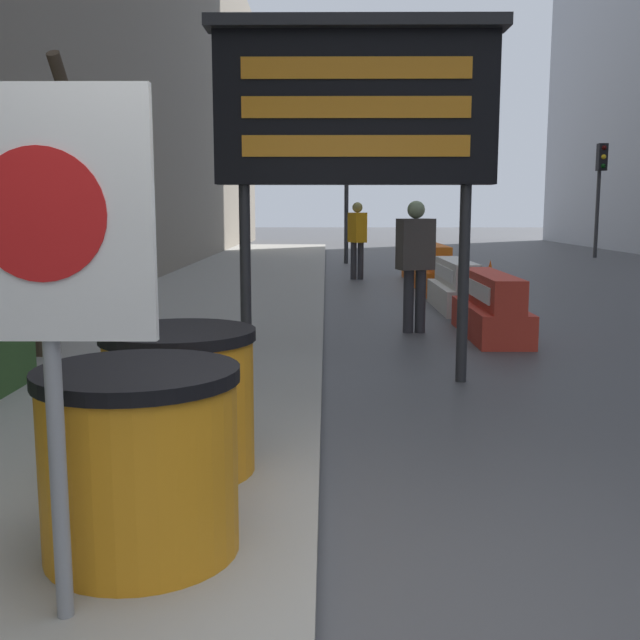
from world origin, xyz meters
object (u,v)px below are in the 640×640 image
at_px(message_board, 356,108).
at_px(traffic_cone_near, 490,277).
at_px(barrel_drum_foreground, 140,460).
at_px(traffic_light_far_side, 600,175).
at_px(pedestrian_passerby, 415,255).
at_px(jersey_barrier_white, 456,288).
at_px(jersey_barrier_red_striped, 491,309).
at_px(jersey_barrier_orange_near, 419,265).
at_px(jersey_barrier_orange_far, 434,272).
at_px(barrel_drum_middle, 180,400).
at_px(pedestrian_worker, 357,234).
at_px(warning_sign, 44,250).
at_px(traffic_light_near_curb, 347,167).

height_order(message_board, traffic_cone_near, message_board).
distance_m(barrel_drum_foreground, traffic_light_far_side, 23.21).
bearing_deg(barrel_drum_foreground, pedestrian_passerby, 73.47).
height_order(jersey_barrier_white, traffic_light_far_side, traffic_light_far_side).
xyz_separation_m(jersey_barrier_red_striped, jersey_barrier_orange_near, (0.00, 7.30, -0.00)).
height_order(jersey_barrier_red_striped, traffic_cone_near, jersey_barrier_red_striped).
height_order(jersey_barrier_red_striped, jersey_barrier_orange_far, jersey_barrier_orange_far).
bearing_deg(barrel_drum_middle, traffic_cone_near, 68.73).
bearing_deg(traffic_cone_near, message_board, -111.19).
xyz_separation_m(message_board, jersey_barrier_red_striped, (1.78, 2.45, -2.09)).
relative_size(traffic_light_far_side, pedestrian_worker, 2.10).
xyz_separation_m(warning_sign, traffic_light_near_curb, (1.51, 18.93, 1.29)).
bearing_deg(jersey_barrier_orange_far, traffic_light_far_side, 56.68).
bearing_deg(barrel_drum_middle, traffic_light_near_curb, 85.47).
bearing_deg(warning_sign, traffic_light_near_curb, 85.45).
distance_m(barrel_drum_foreground, pedestrian_passerby, 6.72).
distance_m(barrel_drum_foreground, warning_sign, 1.07).
height_order(jersey_barrier_white, jersey_barrier_orange_near, jersey_barrier_orange_near).
bearing_deg(jersey_barrier_orange_near, barrel_drum_foreground, -101.84).
xyz_separation_m(barrel_drum_foreground, traffic_light_near_curb, (1.35, 18.38, 2.20)).
bearing_deg(traffic_cone_near, barrel_drum_middle, -111.27).
bearing_deg(jersey_barrier_orange_near, jersey_barrier_white, -90.00).
relative_size(traffic_cone_near, pedestrian_worker, 0.37).
xyz_separation_m(warning_sign, pedestrian_worker, (1.62, 14.19, -0.43)).
distance_m(warning_sign, jersey_barrier_white, 9.74).
xyz_separation_m(jersey_barrier_red_striped, jersey_barrier_orange_far, (0.00, 4.87, 0.05)).
xyz_separation_m(warning_sign, message_board, (1.19, 4.23, 1.00)).
bearing_deg(message_board, barrel_drum_foreground, -105.71).
relative_size(jersey_barrier_orange_far, traffic_light_far_side, 0.55).
bearing_deg(message_board, pedestrian_passerby, 72.38).
bearing_deg(jersey_barrier_orange_far, jersey_barrier_white, -90.00).
bearing_deg(traffic_cone_near, traffic_light_near_curb, 108.46).
xyz_separation_m(barrel_drum_foreground, message_board, (1.04, 3.69, 1.91)).
relative_size(message_board, pedestrian_worker, 1.86).
distance_m(warning_sign, jersey_barrier_orange_near, 14.33).
bearing_deg(warning_sign, traffic_light_far_side, 66.06).
bearing_deg(barrel_drum_middle, barrel_drum_foreground, -88.50).
xyz_separation_m(warning_sign, jersey_barrier_orange_near, (2.97, 13.98, -1.10)).
bearing_deg(traffic_light_near_curb, jersey_barrier_white, -81.43).
height_order(traffic_cone_near, traffic_light_near_curb, traffic_light_near_curb).
xyz_separation_m(traffic_light_far_side, pedestrian_worker, (-7.98, -7.45, -1.60)).
relative_size(traffic_light_near_curb, traffic_light_far_side, 1.05).
xyz_separation_m(jersey_barrier_white, pedestrian_passerby, (-0.91, -2.23, 0.65)).
bearing_deg(traffic_light_near_curb, jersey_barrier_orange_far, -78.77).
height_order(barrel_drum_foreground, jersey_barrier_red_striped, barrel_drum_foreground).
bearing_deg(warning_sign, barrel_drum_foreground, 74.21).
relative_size(barrel_drum_middle, traffic_light_far_side, 0.24).
relative_size(traffic_light_near_curb, pedestrian_worker, 2.20).
relative_size(barrel_drum_middle, jersey_barrier_orange_near, 0.44).
distance_m(jersey_barrier_orange_near, pedestrian_worker, 1.52).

